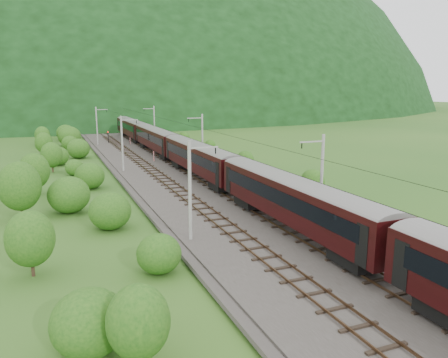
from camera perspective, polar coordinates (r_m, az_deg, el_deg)
name	(u,v)px	position (r m, az deg, el deg)	size (l,w,h in m)	color
ground	(259,233)	(38.13, 4.59, -7.04)	(600.00, 600.00, 0.00)	#245019
railbed	(217,203)	(46.82, -0.94, -3.20)	(14.00, 220.00, 0.30)	#38332D
track_left	(196,204)	(45.97, -3.73, -3.22)	(2.40, 220.00, 0.27)	brown
track_right	(237,199)	(47.66, 1.75, -2.66)	(2.40, 220.00, 0.27)	brown
catenary_left	(123,142)	(65.40, -13.10, 4.71)	(2.54, 192.28, 8.00)	gray
catenary_right	(202,138)	(68.41, -2.90, 5.31)	(2.54, 192.28, 8.00)	gray
overhead_wires	(217,139)	(45.50, -0.97, 5.28)	(4.83, 198.00, 0.03)	black
mountain_main	(71,107)	(292.83, -19.30, 8.84)	(504.00, 360.00, 244.00)	black
train	(200,154)	(58.00, -3.09, 3.33)	(3.16, 175.38, 5.50)	black
hazard_post_near	(154,156)	(73.44, -9.16, 2.97)	(0.18, 0.18, 1.66)	red
hazard_post_far	(130,141)	(96.28, -12.16, 4.92)	(0.16, 0.16, 1.52)	red
signal	(108,136)	(99.90, -14.89, 5.43)	(0.27, 0.27, 2.48)	black
vegetation_left	(69,168)	(60.47, -19.62, 1.40)	(13.23, 150.52, 5.62)	#1B4C14
vegetation_right	(295,177)	(56.06, 9.24, 0.23)	(6.51, 103.20, 2.63)	#1B4C14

